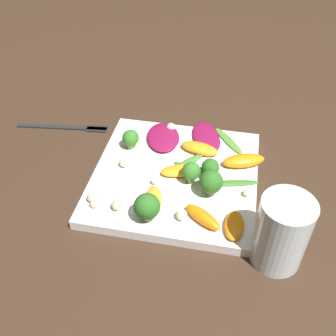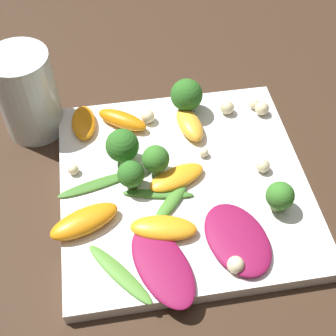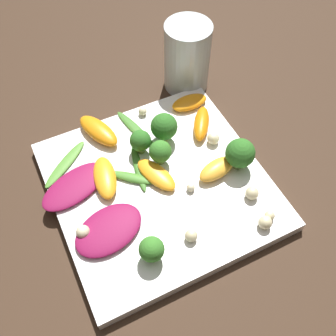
% 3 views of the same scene
% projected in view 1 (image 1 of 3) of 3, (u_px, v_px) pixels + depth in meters
% --- Properties ---
extents(ground_plane, '(2.40, 2.40, 0.00)m').
position_uv_depth(ground_plane, '(175.00, 180.00, 0.72)').
color(ground_plane, '#382619').
extents(plate, '(0.29, 0.29, 0.02)m').
position_uv_depth(plate, '(175.00, 177.00, 0.71)').
color(plate, white).
rests_on(plate, ground_plane).
extents(drinking_glass, '(0.08, 0.08, 0.12)m').
position_uv_depth(drinking_glass, '(282.00, 232.00, 0.55)').
color(drinking_glass, silver).
rests_on(drinking_glass, ground_plane).
extents(fork, '(0.04, 0.19, 0.01)m').
position_uv_depth(fork, '(72.00, 127.00, 0.83)').
color(fork, '#262628').
rests_on(fork, ground_plane).
extents(radicchio_leaf_0, '(0.11, 0.08, 0.01)m').
position_uv_depth(radicchio_leaf_0, '(163.00, 137.00, 0.77)').
color(radicchio_leaf_0, maroon).
rests_on(radicchio_leaf_0, plate).
extents(radicchio_leaf_1, '(0.11, 0.08, 0.01)m').
position_uv_depth(radicchio_leaf_1, '(206.00, 137.00, 0.77)').
color(radicchio_leaf_1, maroon).
rests_on(radicchio_leaf_1, plate).
extents(orange_segment_0, '(0.07, 0.04, 0.02)m').
position_uv_depth(orange_segment_0, '(153.00, 199.00, 0.64)').
color(orange_segment_0, '#FCAD33').
rests_on(orange_segment_0, plate).
extents(orange_segment_1, '(0.06, 0.08, 0.02)m').
position_uv_depth(orange_segment_1, '(244.00, 161.00, 0.71)').
color(orange_segment_1, orange).
rests_on(orange_segment_1, plate).
extents(orange_segment_2, '(0.05, 0.08, 0.01)m').
position_uv_depth(orange_segment_2, '(180.00, 170.00, 0.70)').
color(orange_segment_2, orange).
rests_on(orange_segment_2, plate).
extents(orange_segment_3, '(0.05, 0.08, 0.02)m').
position_uv_depth(orange_segment_3, '(200.00, 148.00, 0.74)').
color(orange_segment_3, orange).
rests_on(orange_segment_3, plate).
extents(orange_segment_4, '(0.06, 0.03, 0.01)m').
position_uv_depth(orange_segment_4, '(234.00, 225.00, 0.61)').
color(orange_segment_4, orange).
rests_on(orange_segment_4, plate).
extents(orange_segment_5, '(0.06, 0.07, 0.02)m').
position_uv_depth(orange_segment_5, '(203.00, 217.00, 0.62)').
color(orange_segment_5, orange).
rests_on(orange_segment_5, plate).
extents(broccoli_floret_0, '(0.04, 0.04, 0.05)m').
position_uv_depth(broccoli_floret_0, '(211.00, 182.00, 0.65)').
color(broccoli_floret_0, '#7A9E51').
rests_on(broccoli_floret_0, plate).
extents(broccoli_floret_1, '(0.03, 0.03, 0.04)m').
position_uv_depth(broccoli_floret_1, '(191.00, 171.00, 0.67)').
color(broccoli_floret_1, '#84AD5B').
rests_on(broccoli_floret_1, plate).
extents(broccoli_floret_2, '(0.04, 0.04, 0.05)m').
position_uv_depth(broccoli_floret_2, '(147.00, 207.00, 0.61)').
color(broccoli_floret_2, '#7A9E51').
rests_on(broccoli_floret_2, plate).
extents(broccoli_floret_3, '(0.03, 0.03, 0.04)m').
position_uv_depth(broccoli_floret_3, '(210.00, 168.00, 0.68)').
color(broccoli_floret_3, '#7A9E51').
rests_on(broccoli_floret_3, plate).
extents(broccoli_floret_4, '(0.03, 0.03, 0.04)m').
position_uv_depth(broccoli_floret_4, '(131.00, 138.00, 0.74)').
color(broccoli_floret_4, '#84AD5B').
rests_on(broccoli_floret_4, plate).
extents(arugula_sprig_0, '(0.03, 0.08, 0.01)m').
position_uv_depth(arugula_sprig_0, '(195.00, 168.00, 0.71)').
color(arugula_sprig_0, '#3D7528').
rests_on(arugula_sprig_0, plate).
extents(arugula_sprig_1, '(0.08, 0.07, 0.00)m').
position_uv_depth(arugula_sprig_1, '(229.00, 141.00, 0.77)').
color(arugula_sprig_1, '#518E33').
rests_on(arugula_sprig_1, plate).
extents(arugula_sprig_2, '(0.04, 0.10, 0.00)m').
position_uv_depth(arugula_sprig_2, '(232.00, 183.00, 0.68)').
color(arugula_sprig_2, '#3D7528').
rests_on(arugula_sprig_2, plate).
extents(arugula_sprig_3, '(0.06, 0.05, 0.01)m').
position_uv_depth(arugula_sprig_3, '(190.00, 161.00, 0.72)').
color(arugula_sprig_3, '#47842D').
rests_on(arugula_sprig_3, plate).
extents(macadamia_nut_0, '(0.02, 0.02, 0.02)m').
position_uv_depth(macadamia_nut_0, '(93.00, 197.00, 0.65)').
color(macadamia_nut_0, beige).
rests_on(macadamia_nut_0, plate).
extents(macadamia_nut_1, '(0.02, 0.02, 0.02)m').
position_uv_depth(macadamia_nut_1, '(182.00, 215.00, 0.62)').
color(macadamia_nut_1, beige).
rests_on(macadamia_nut_1, plate).
extents(macadamia_nut_2, '(0.02, 0.02, 0.02)m').
position_uv_depth(macadamia_nut_2, '(117.00, 205.00, 0.63)').
color(macadamia_nut_2, beige).
rests_on(macadamia_nut_2, plate).
extents(macadamia_nut_3, '(0.01, 0.01, 0.01)m').
position_uv_depth(macadamia_nut_3, '(94.00, 204.00, 0.64)').
color(macadamia_nut_3, beige).
rests_on(macadamia_nut_3, plate).
extents(macadamia_nut_4, '(0.01, 0.01, 0.01)m').
position_uv_depth(macadamia_nut_4, '(154.00, 181.00, 0.68)').
color(macadamia_nut_4, beige).
rests_on(macadamia_nut_4, plate).
extents(macadamia_nut_5, '(0.02, 0.02, 0.02)m').
position_uv_depth(macadamia_nut_5, '(171.00, 127.00, 0.79)').
color(macadamia_nut_5, beige).
rests_on(macadamia_nut_5, plate).
extents(macadamia_nut_6, '(0.02, 0.02, 0.02)m').
position_uv_depth(macadamia_nut_6, '(124.00, 162.00, 0.71)').
color(macadamia_nut_6, beige).
rests_on(macadamia_nut_6, plate).
extents(macadamia_nut_7, '(0.01, 0.01, 0.01)m').
position_uv_depth(macadamia_nut_7, '(247.00, 193.00, 0.66)').
color(macadamia_nut_7, beige).
rests_on(macadamia_nut_7, plate).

